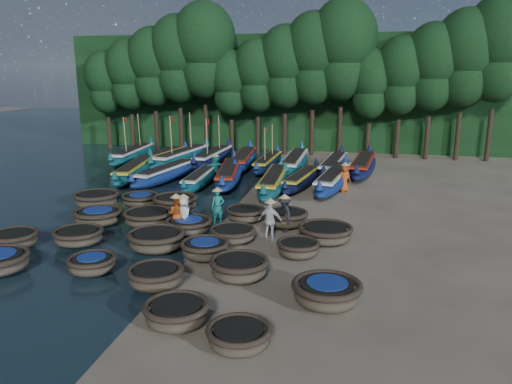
% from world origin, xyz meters
% --- Properties ---
extents(ground, '(120.00, 120.00, 0.00)m').
position_xyz_m(ground, '(0.00, 0.00, 0.00)').
color(ground, gray).
rests_on(ground, ground).
extents(foliage_wall, '(40.00, 3.00, 10.00)m').
position_xyz_m(foliage_wall, '(0.00, 23.50, 5.00)').
color(foliage_wall, black).
rests_on(foliage_wall, ground).
extents(coracle_3, '(2.35, 2.35, 0.74)m').
position_xyz_m(coracle_3, '(1.40, -9.39, 0.42)').
color(coracle_3, brown).
rests_on(coracle_3, ground).
extents(coracle_4, '(1.77, 1.77, 0.65)m').
position_xyz_m(coracle_4, '(3.42, -10.20, 0.37)').
color(coracle_4, brown).
rests_on(coracle_4, ground).
extents(coracle_6, '(2.03, 2.03, 0.65)m').
position_xyz_m(coracle_6, '(-2.91, -6.44, 0.38)').
color(coracle_6, brown).
rests_on(coracle_6, ground).
extents(coracle_7, '(1.94, 1.94, 0.74)m').
position_xyz_m(coracle_7, '(-0.19, -7.12, 0.42)').
color(coracle_7, brown).
rests_on(coracle_7, ground).
extents(coracle_8, '(2.45, 2.45, 0.78)m').
position_xyz_m(coracle_8, '(2.39, -5.88, 0.45)').
color(coracle_8, brown).
rests_on(coracle_8, ground).
extents(coracle_9, '(2.21, 2.21, 0.82)m').
position_xyz_m(coracle_9, '(5.52, -7.28, 0.48)').
color(coracle_9, brown).
rests_on(coracle_9, ground).
extents(coracle_10, '(2.37, 2.37, 0.70)m').
position_xyz_m(coracle_10, '(-7.37, -4.72, 0.40)').
color(coracle_10, brown).
rests_on(coracle_10, ground).
extents(coracle_11, '(2.55, 2.55, 0.69)m').
position_xyz_m(coracle_11, '(-5.00, -3.84, 0.40)').
color(coracle_11, brown).
rests_on(coracle_11, ground).
extents(coracle_12, '(2.35, 2.35, 0.83)m').
position_xyz_m(coracle_12, '(-1.53, -3.83, 0.48)').
color(coracle_12, brown).
rests_on(coracle_12, ground).
extents(coracle_13, '(2.14, 2.14, 0.73)m').
position_xyz_m(coracle_13, '(0.64, -4.27, 0.42)').
color(coracle_13, brown).
rests_on(coracle_13, ground).
extents(coracle_14, '(2.00, 2.00, 0.68)m').
position_xyz_m(coracle_14, '(4.15, -3.38, 0.39)').
color(coracle_14, brown).
rests_on(coracle_14, ground).
extents(coracle_15, '(2.46, 2.46, 0.76)m').
position_xyz_m(coracle_15, '(-5.55, -1.19, 0.44)').
color(coracle_15, brown).
rests_on(coracle_15, ground).
extents(coracle_16, '(2.70, 2.70, 0.77)m').
position_xyz_m(coracle_16, '(-3.15, -0.90, 0.44)').
color(coracle_16, brown).
rests_on(coracle_16, ground).
extents(coracle_17, '(2.42, 2.42, 0.71)m').
position_xyz_m(coracle_17, '(-0.94, -1.59, 0.41)').
color(coracle_17, brown).
rests_on(coracle_17, ground).
extents(coracle_18, '(2.24, 2.24, 0.64)m').
position_xyz_m(coracle_18, '(1.22, -2.19, 0.36)').
color(coracle_18, brown).
rests_on(coracle_18, ground).
extents(coracle_19, '(2.86, 2.86, 0.76)m').
position_xyz_m(coracle_19, '(5.07, -1.48, 0.44)').
color(coracle_19, brown).
rests_on(coracle_19, ground).
extents(coracle_20, '(2.37, 2.37, 0.81)m').
position_xyz_m(coracle_20, '(-7.14, 1.56, 0.46)').
color(coracle_20, brown).
rests_on(coracle_20, ground).
extents(coracle_21, '(2.22, 2.22, 0.68)m').
position_xyz_m(coracle_21, '(-4.95, 2.19, 0.40)').
color(coracle_21, brown).
rests_on(coracle_21, ground).
extents(coracle_22, '(2.34, 2.34, 0.85)m').
position_xyz_m(coracle_22, '(-2.78, 1.62, 0.49)').
color(coracle_22, brown).
rests_on(coracle_22, ground).
extents(coracle_23, '(2.02, 2.02, 0.68)m').
position_xyz_m(coracle_23, '(1.10, 0.78, 0.39)').
color(coracle_23, brown).
rests_on(coracle_23, ground).
extents(coracle_24, '(2.21, 2.21, 0.78)m').
position_xyz_m(coracle_24, '(3.13, 0.30, 0.45)').
color(coracle_24, brown).
rests_on(coracle_24, ground).
extents(long_boat_2, '(2.67, 8.37, 1.49)m').
position_xyz_m(long_boat_2, '(-8.23, 8.59, 0.57)').
color(long_boat_2, '#0E4A54').
rests_on(long_boat_2, ground).
extents(long_boat_3, '(2.76, 8.02, 1.43)m').
position_xyz_m(long_boat_3, '(-5.83, 8.20, 0.54)').
color(long_boat_3, navy).
rests_on(long_boat_3, ground).
extents(long_boat_4, '(1.53, 7.27, 1.28)m').
position_xyz_m(long_boat_4, '(-3.30, 7.44, 0.49)').
color(long_boat_4, '#0E4A54').
rests_on(long_boat_4, ground).
extents(long_boat_5, '(2.83, 8.50, 1.51)m').
position_xyz_m(long_boat_5, '(-1.76, 8.52, 0.58)').
color(long_boat_5, navy).
rests_on(long_boat_5, ground).
extents(long_boat_6, '(1.79, 8.62, 1.52)m').
position_xyz_m(long_boat_6, '(1.41, 7.03, 0.58)').
color(long_boat_6, '#0E4A54').
rests_on(long_boat_6, ground).
extents(long_boat_7, '(2.44, 7.20, 1.28)m').
position_xyz_m(long_boat_7, '(2.95, 8.42, 0.49)').
color(long_boat_7, '#0E1033').
rests_on(long_boat_7, ground).
extents(long_boat_8, '(2.68, 8.77, 1.56)m').
position_xyz_m(long_boat_8, '(4.89, 8.36, 0.59)').
color(long_boat_8, navy).
rests_on(long_boat_8, ground).
extents(long_boat_9, '(1.91, 8.53, 3.63)m').
position_xyz_m(long_boat_9, '(-11.02, 14.25, 0.58)').
color(long_boat_9, '#0E4A54').
rests_on(long_boat_9, ground).
extents(long_boat_10, '(2.47, 7.18, 1.28)m').
position_xyz_m(long_boat_10, '(-8.58, 14.46, 0.49)').
color(long_boat_10, navy).
rests_on(long_boat_10, ground).
extents(long_boat_11, '(2.92, 9.01, 3.87)m').
position_xyz_m(long_boat_11, '(-6.80, 13.70, 0.61)').
color(long_boat_11, '#0E4A54').
rests_on(long_boat_11, ground).
extents(long_boat_12, '(1.86, 8.47, 3.60)m').
position_xyz_m(long_boat_12, '(-4.53, 14.36, 0.57)').
color(long_boat_12, '#0E1033').
rests_on(long_boat_12, ground).
extents(long_boat_13, '(2.28, 8.65, 1.53)m').
position_xyz_m(long_boat_13, '(-2.00, 13.68, 0.58)').
color(long_boat_13, navy).
rests_on(long_boat_13, ground).
extents(long_boat_14, '(1.58, 7.55, 3.21)m').
position_xyz_m(long_boat_14, '(-0.11, 13.33, 0.51)').
color(long_boat_14, navy).
rests_on(long_boat_14, ground).
extents(long_boat_15, '(1.65, 9.17, 1.61)m').
position_xyz_m(long_boat_15, '(1.86, 13.13, 0.61)').
color(long_boat_15, '#0E4A54').
rests_on(long_boat_15, ground).
extents(long_boat_16, '(2.30, 8.40, 1.49)m').
position_xyz_m(long_boat_16, '(4.63, 12.95, 0.57)').
color(long_boat_16, '#0E1033').
rests_on(long_boat_16, ground).
extents(long_boat_17, '(2.47, 8.87, 1.57)m').
position_xyz_m(long_boat_17, '(6.67, 13.16, 0.60)').
color(long_boat_17, '#0E1033').
rests_on(long_boat_17, ground).
extents(fisherman_0, '(0.71, 0.92, 1.88)m').
position_xyz_m(fisherman_0, '(-1.23, -1.34, 0.90)').
color(fisherman_0, silver).
rests_on(fisherman_0, ground).
extents(fisherman_1, '(0.68, 0.52, 1.91)m').
position_xyz_m(fisherman_1, '(-0.08, 0.07, 0.95)').
color(fisherman_1, '#1A6D64').
rests_on(fisherman_1, ground).
extents(fisherman_2, '(0.85, 0.67, 1.90)m').
position_xyz_m(fisherman_2, '(-1.55, -1.41, 0.90)').
color(fisherman_2, '#AC4917').
rests_on(fisherman_2, ground).
extents(fisherman_3, '(1.07, 1.23, 1.86)m').
position_xyz_m(fisherman_3, '(3.16, -0.38, 0.87)').
color(fisherman_3, black).
rests_on(fisherman_3, ground).
extents(fisherman_4, '(1.06, 0.52, 1.96)m').
position_xyz_m(fisherman_4, '(2.74, -1.63, 0.94)').
color(fisherman_4, silver).
rests_on(fisherman_4, ground).
extents(fisherman_5, '(1.57, 1.17, 1.84)m').
position_xyz_m(fisherman_5, '(-2.85, 9.31, 0.86)').
color(fisherman_5, '#1A6D64').
rests_on(fisherman_5, ground).
extents(fisherman_6, '(0.98, 0.95, 1.90)m').
position_xyz_m(fisherman_6, '(5.55, 7.64, 0.91)').
color(fisherman_6, '#AC4917').
rests_on(fisherman_6, ground).
extents(tree_0, '(3.68, 3.68, 8.68)m').
position_xyz_m(tree_0, '(-16.00, 20.00, 5.97)').
color(tree_0, black).
rests_on(tree_0, ground).
extents(tree_1, '(4.09, 4.09, 9.65)m').
position_xyz_m(tree_1, '(-13.70, 20.00, 6.65)').
color(tree_1, black).
rests_on(tree_1, ground).
extents(tree_2, '(4.51, 4.51, 10.63)m').
position_xyz_m(tree_2, '(-11.40, 20.00, 7.32)').
color(tree_2, black).
rests_on(tree_2, ground).
extents(tree_3, '(4.92, 4.92, 11.60)m').
position_xyz_m(tree_3, '(-9.10, 20.00, 8.00)').
color(tree_3, black).
rests_on(tree_3, ground).
extents(tree_4, '(5.34, 5.34, 12.58)m').
position_xyz_m(tree_4, '(-6.80, 20.00, 8.67)').
color(tree_4, black).
rests_on(tree_4, ground).
extents(tree_5, '(3.68, 3.68, 8.68)m').
position_xyz_m(tree_5, '(-4.50, 20.00, 5.97)').
color(tree_5, black).
rests_on(tree_5, ground).
extents(tree_6, '(4.09, 4.09, 9.65)m').
position_xyz_m(tree_6, '(-2.20, 20.00, 6.65)').
color(tree_6, black).
rests_on(tree_6, ground).
extents(tree_7, '(4.51, 4.51, 10.63)m').
position_xyz_m(tree_7, '(0.10, 20.00, 7.32)').
color(tree_7, black).
rests_on(tree_7, ground).
extents(tree_8, '(4.92, 4.92, 11.60)m').
position_xyz_m(tree_8, '(2.40, 20.00, 8.00)').
color(tree_8, black).
rests_on(tree_8, ground).
extents(tree_9, '(5.34, 5.34, 12.58)m').
position_xyz_m(tree_9, '(4.70, 20.00, 8.67)').
color(tree_9, black).
rests_on(tree_9, ground).
extents(tree_10, '(3.68, 3.68, 8.68)m').
position_xyz_m(tree_10, '(7.00, 20.00, 5.97)').
color(tree_10, black).
rests_on(tree_10, ground).
extents(tree_11, '(4.09, 4.09, 9.65)m').
position_xyz_m(tree_11, '(9.30, 20.00, 6.65)').
color(tree_11, black).
rests_on(tree_11, ground).
extents(tree_12, '(4.51, 4.51, 10.63)m').
position_xyz_m(tree_12, '(11.60, 20.00, 7.32)').
color(tree_12, black).
rests_on(tree_12, ground).
extents(tree_13, '(4.92, 4.92, 11.60)m').
position_xyz_m(tree_13, '(13.90, 20.00, 8.00)').
color(tree_13, black).
rests_on(tree_13, ground).
extents(tree_14, '(5.34, 5.34, 12.58)m').
position_xyz_m(tree_14, '(16.20, 20.00, 8.67)').
color(tree_14, black).
rests_on(tree_14, ground).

